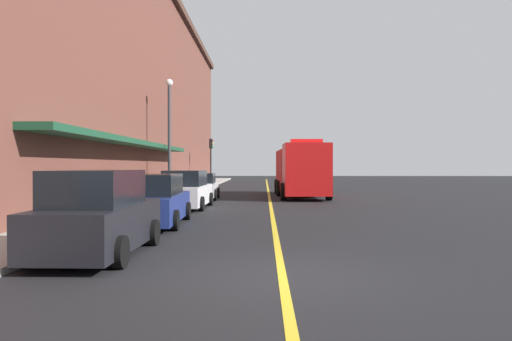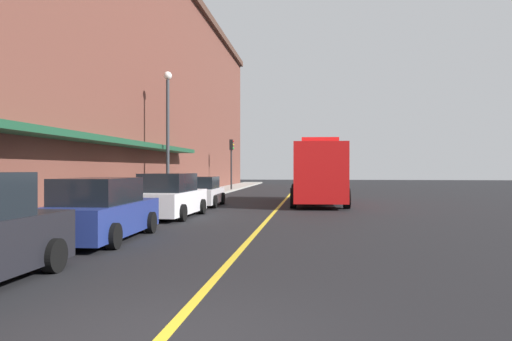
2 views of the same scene
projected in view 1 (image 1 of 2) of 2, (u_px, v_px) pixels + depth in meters
name	position (u px, v px, depth m)	size (l,w,h in m)	color
ground_plane	(269.00, 194.00, 33.77)	(112.00, 112.00, 0.00)	black
sidewalk_left	(180.00, 193.00, 33.87)	(2.40, 70.00, 0.15)	#9E9B93
lane_center_stripe	(269.00, 194.00, 33.77)	(0.16, 70.00, 0.01)	gold
brick_building_left	(74.00, 81.00, 32.90)	(12.71, 64.00, 15.37)	brown
parked_car_0	(98.00, 216.00, 10.64)	(2.00, 4.39, 1.88)	black
parked_car_1	(154.00, 201.00, 16.10)	(2.14, 4.90, 1.69)	navy
parked_car_2	(186.00, 190.00, 22.39)	(2.14, 4.83, 1.75)	silver
parked_car_3	(201.00, 187.00, 28.23)	(2.12, 4.26, 1.53)	silver
fire_truck	(300.00, 171.00, 30.62)	(3.09, 9.41, 3.44)	red
parking_meter_0	(51.00, 204.00, 11.47)	(0.14, 0.18, 1.33)	#4C4C51
parking_meter_1	(138.00, 188.00, 19.43)	(0.14, 0.18, 1.33)	#4C4C51
parking_meter_2	(145.00, 187.00, 20.51)	(0.14, 0.18, 1.33)	#4C4C51
street_lamp_left	(169.00, 124.00, 28.82)	(0.44, 0.44, 6.94)	#33383D
traffic_light_near	(211.00, 153.00, 45.40)	(0.38, 0.36, 4.30)	#232326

